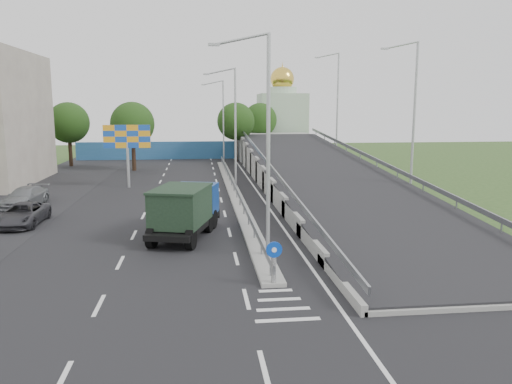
{
  "coord_description": "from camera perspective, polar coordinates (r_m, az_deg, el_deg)",
  "views": [
    {
      "loc": [
        -2.86,
        -16.42,
        7.04
      ],
      "look_at": [
        0.4,
        11.67,
        2.2
      ],
      "focal_mm": 35.0,
      "sensor_mm": 36.0,
      "label": 1
    }
  ],
  "objects": [
    {
      "name": "lamp_post_near",
      "position": [
        22.64,
        0.94,
        6.6
      ],
      "size": [
        2.74,
        0.18,
        10.08
      ],
      "color": "#B2B5B7",
      "rests_on": "median"
    },
    {
      "name": "tree_ramp_far",
      "position": [
        71.99,
        0.47,
        8.23
      ],
      "size": [
        4.8,
        4.8,
        7.6
      ],
      "color": "black",
      "rests_on": "ground"
    },
    {
      "name": "parked_car_c",
      "position": [
        33.07,
        -25.13,
        -2.34
      ],
      "size": [
        2.24,
        4.79,
        1.33
      ],
      "primitive_type": "imported",
      "rotation": [
        0.0,
        0.0,
        -0.01
      ],
      "color": "#323237",
      "rests_on": "ground"
    },
    {
      "name": "median_guardrail",
      "position": [
        41.0,
        -2.53,
        0.88
      ],
      "size": [
        0.09,
        44.0,
        0.71
      ],
      "color": "gray",
      "rests_on": "median"
    },
    {
      "name": "parked_car_d",
      "position": [
        39.25,
        -24.87,
        -0.51
      ],
      "size": [
        2.56,
        4.96,
        1.38
      ],
      "primitive_type": "imported",
      "rotation": [
        0.0,
        0.0,
        -0.14
      ],
      "color": "gray",
      "rests_on": "ground"
    },
    {
      "name": "tree_median_far",
      "position": [
        64.63,
        -2.32,
        8.05
      ],
      "size": [
        4.8,
        4.8,
        7.6
      ],
      "color": "black",
      "rests_on": "ground"
    },
    {
      "name": "lamp_post_far",
      "position": [
        62.5,
        -3.93,
        8.56
      ],
      "size": [
        2.74,
        0.18,
        10.08
      ],
      "color": "#B2B5B7",
      "rests_on": "median"
    },
    {
      "name": "church",
      "position": [
        77.51,
        2.98,
        8.42
      ],
      "size": [
        7.0,
        7.0,
        13.8
      ],
      "color": "#B2CCAD",
      "rests_on": "ground"
    },
    {
      "name": "tree_left_far",
      "position": [
        63.28,
        -20.63,
        7.41
      ],
      "size": [
        4.8,
        4.8,
        7.6
      ],
      "color": "black",
      "rests_on": "ground"
    },
    {
      "name": "ground",
      "position": [
        18.09,
        3.09,
        -13.2
      ],
      "size": [
        160.0,
        160.0,
        0.0
      ],
      "primitive_type": "plane",
      "color": "#2D4C1E",
      "rests_on": "ground"
    },
    {
      "name": "parking_strip",
      "position": [
        39.35,
        -26.0,
        -1.59
      ],
      "size": [
        8.0,
        90.0,
        0.05
      ],
      "primitive_type": "cube",
      "color": "black",
      "rests_on": "ground"
    },
    {
      "name": "blue_wall",
      "position": [
        68.67,
        -7.56,
        4.75
      ],
      "size": [
        30.0,
        0.5,
        2.4
      ],
      "primitive_type": "cube",
      "color": "#276092",
      "rests_on": "ground"
    },
    {
      "name": "billboard",
      "position": [
        44.93,
        -14.53,
        5.76
      ],
      "size": [
        4.0,
        0.24,
        5.5
      ],
      "color": "#B2B5B7",
      "rests_on": "ground"
    },
    {
      "name": "dump_truck",
      "position": [
        27.48,
        -8.05,
        -1.84
      ],
      "size": [
        3.99,
        6.86,
        2.85
      ],
      "rotation": [
        0.0,
        0.0,
        -0.27
      ],
      "color": "black",
      "rests_on": "ground"
    },
    {
      "name": "sign_bollard",
      "position": [
        19.74,
        2.05,
        -8.0
      ],
      "size": [
        0.64,
        0.23,
        1.67
      ],
      "color": "black",
      "rests_on": "median"
    },
    {
      "name": "road_surface",
      "position": [
        37.09,
        -6.71,
        -1.3
      ],
      "size": [
        26.0,
        90.0,
        0.04
      ],
      "primitive_type": "cube",
      "color": "black",
      "rests_on": "ground"
    },
    {
      "name": "overpass_ramp",
      "position": [
        42.06,
        7.71,
        2.4
      ],
      "size": [
        10.0,
        50.0,
        3.5
      ],
      "color": "gray",
      "rests_on": "ground"
    },
    {
      "name": "tree_left_mid",
      "position": [
        56.9,
        -13.94,
        7.55
      ],
      "size": [
        4.8,
        4.8,
        7.6
      ],
      "color": "black",
      "rests_on": "ground"
    },
    {
      "name": "median",
      "position": [
        41.11,
        -2.53,
        -0.02
      ],
      "size": [
        1.0,
        44.0,
        0.2
      ],
      "primitive_type": "cube",
      "color": "gray",
      "rests_on": "ground"
    },
    {
      "name": "lamp_post_mid",
      "position": [
        42.54,
        -2.63,
        8.04
      ],
      "size": [
        2.74,
        0.18,
        10.08
      ],
      "color": "#B2B5B7",
      "rests_on": "median"
    }
  ]
}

